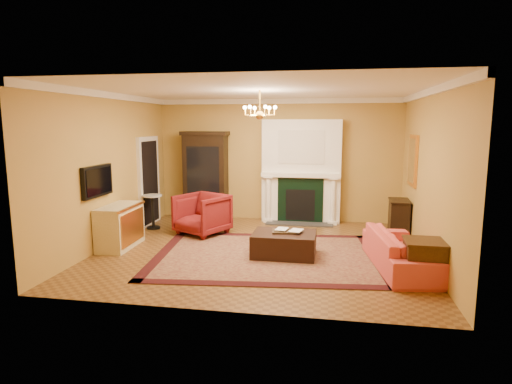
% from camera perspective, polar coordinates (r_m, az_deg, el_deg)
% --- Properties ---
extents(floor, '(6.00, 5.50, 0.02)m').
position_cam_1_polar(floor, '(8.27, 0.49, -7.83)').
color(floor, brown).
rests_on(floor, ground).
extents(ceiling, '(6.00, 5.50, 0.02)m').
position_cam_1_polar(ceiling, '(7.94, 0.52, 13.51)').
color(ceiling, white).
rests_on(ceiling, wall_back).
extents(wall_back, '(6.00, 0.02, 3.00)m').
position_cam_1_polar(wall_back, '(10.69, 2.91, 4.25)').
color(wall_back, '#B78B42').
rests_on(wall_back, floor).
extents(wall_front, '(6.00, 0.02, 3.00)m').
position_cam_1_polar(wall_front, '(5.29, -4.36, -0.71)').
color(wall_front, '#B78B42').
rests_on(wall_front, floor).
extents(wall_left, '(0.02, 5.50, 3.00)m').
position_cam_1_polar(wall_left, '(8.96, -18.89, 2.85)').
color(wall_left, '#B78B42').
rests_on(wall_left, floor).
extents(wall_right, '(0.02, 5.50, 3.00)m').
position_cam_1_polar(wall_right, '(8.05, 22.17, 2.01)').
color(wall_right, '#B78B42').
rests_on(wall_right, floor).
extents(fireplace, '(1.90, 0.70, 2.50)m').
position_cam_1_polar(fireplace, '(10.47, 6.04, 2.44)').
color(fireplace, white).
rests_on(fireplace, wall_back).
extents(crown_molding, '(6.00, 5.50, 0.12)m').
position_cam_1_polar(crown_molding, '(8.88, 1.54, 12.59)').
color(crown_molding, white).
rests_on(crown_molding, ceiling).
extents(doorway, '(0.08, 1.05, 2.10)m').
position_cam_1_polar(doorway, '(10.50, -14.06, 1.41)').
color(doorway, silver).
rests_on(doorway, wall_left).
extents(tv_panel, '(0.09, 0.95, 0.58)m').
position_cam_1_polar(tv_panel, '(8.43, -20.40, 1.37)').
color(tv_panel, black).
rests_on(tv_panel, wall_left).
extents(gilt_mirror, '(0.06, 0.76, 1.05)m').
position_cam_1_polar(gilt_mirror, '(9.39, 20.18, 3.96)').
color(gilt_mirror, gold).
rests_on(gilt_mirror, wall_right).
extents(chandelier, '(0.63, 0.55, 0.53)m').
position_cam_1_polar(chandelier, '(7.92, 0.51, 10.61)').
color(chandelier, gold).
rests_on(chandelier, ceiling).
extents(oriental_rug, '(4.38, 3.46, 0.02)m').
position_cam_1_polar(oriental_rug, '(7.92, 1.52, -8.47)').
color(oriental_rug, '#430E15').
rests_on(oriental_rug, floor).
extents(china_cabinet, '(1.06, 0.48, 2.12)m').
position_cam_1_polar(china_cabinet, '(10.83, -6.71, 1.92)').
color(china_cabinet, black).
rests_on(china_cabinet, floor).
extents(wingback_armchair, '(1.25, 1.23, 0.98)m').
position_cam_1_polar(wingback_armchair, '(9.40, -7.21, -2.70)').
color(wingback_armchair, maroon).
rests_on(wingback_armchair, floor).
extents(pedestal_table, '(0.44, 0.44, 0.79)m').
position_cam_1_polar(pedestal_table, '(10.10, -13.60, -2.24)').
color(pedestal_table, black).
rests_on(pedestal_table, floor).
extents(commode, '(0.56, 1.13, 0.83)m').
position_cam_1_polar(commode, '(8.78, -17.70, -4.38)').
color(commode, beige).
rests_on(commode, floor).
extents(coral_sofa, '(0.88, 2.15, 0.82)m').
position_cam_1_polar(coral_sofa, '(7.55, 18.72, -6.68)').
color(coral_sofa, '#BF453C').
rests_on(coral_sofa, floor).
extents(end_table, '(0.57, 0.57, 0.64)m').
position_cam_1_polar(end_table, '(6.99, 21.48, -8.84)').
color(end_table, '#3C2510').
rests_on(end_table, floor).
extents(console_table, '(0.42, 0.70, 0.75)m').
position_cam_1_polar(console_table, '(9.74, 18.48, -3.37)').
color(console_table, black).
rests_on(console_table, floor).
extents(leather_ottoman, '(1.14, 0.83, 0.42)m').
position_cam_1_polar(leather_ottoman, '(7.87, 3.77, -6.94)').
color(leather_ottoman, black).
rests_on(leather_ottoman, oriental_rug).
extents(ottoman_tray, '(0.47, 0.39, 0.03)m').
position_cam_1_polar(ottoman_tray, '(7.86, 3.75, -5.26)').
color(ottoman_tray, black).
rests_on(ottoman_tray, leather_ottoman).
extents(book_a, '(0.21, 0.06, 0.28)m').
position_cam_1_polar(book_a, '(7.89, 2.73, -4.04)').
color(book_a, gray).
rests_on(book_a, ottoman_tray).
extents(book_b, '(0.21, 0.07, 0.29)m').
position_cam_1_polar(book_b, '(7.82, 4.63, -4.12)').
color(book_b, gray).
rests_on(book_b, ottoman_tray).
extents(topiary_left, '(0.15, 0.15, 0.41)m').
position_cam_1_polar(topiary_left, '(10.48, 2.04, 3.91)').
color(topiary_left, tan).
rests_on(topiary_left, fireplace).
extents(topiary_right, '(0.17, 0.17, 0.47)m').
position_cam_1_polar(topiary_right, '(10.38, 9.87, 3.92)').
color(topiary_right, tan).
rests_on(topiary_right, fireplace).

